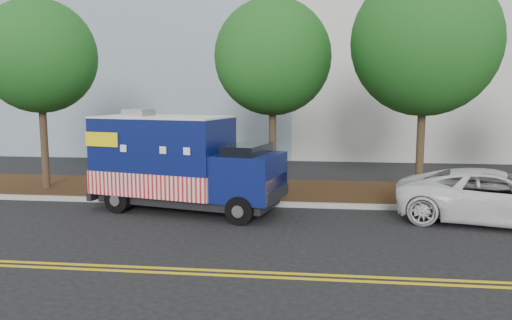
# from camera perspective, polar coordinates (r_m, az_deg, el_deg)

# --- Properties ---
(ground) EXTENTS (120.00, 120.00, 0.00)m
(ground) POSITION_cam_1_polar(r_m,az_deg,el_deg) (14.82, -6.02, -6.32)
(ground) COLOR black
(ground) RESTS_ON ground
(curb) EXTENTS (120.00, 0.18, 0.15)m
(curb) POSITION_cam_1_polar(r_m,az_deg,el_deg) (16.14, -4.92, -4.86)
(curb) COLOR #9E9E99
(curb) RESTS_ON ground
(mulch_strip) EXTENTS (120.00, 4.00, 0.15)m
(mulch_strip) POSITION_cam_1_polar(r_m,az_deg,el_deg) (18.15, -3.58, -3.43)
(mulch_strip) COLOR #321F0D
(mulch_strip) RESTS_ON ground
(centerline_near) EXTENTS (120.00, 0.10, 0.01)m
(centerline_near) POSITION_cam_1_polar(r_m,az_deg,el_deg) (10.71, -11.41, -11.99)
(centerline_near) COLOR gold
(centerline_near) RESTS_ON ground
(centerline_far) EXTENTS (120.00, 0.10, 0.01)m
(centerline_far) POSITION_cam_1_polar(r_m,az_deg,el_deg) (10.49, -11.84, -12.43)
(centerline_far) COLOR gold
(centerline_far) RESTS_ON ground
(tree_a) EXTENTS (3.98, 3.98, 6.84)m
(tree_a) POSITION_cam_1_polar(r_m,az_deg,el_deg) (19.38, -23.52, 10.80)
(tree_a) COLOR #38281C
(tree_a) RESTS_ON ground
(tree_b) EXTENTS (4.08, 4.08, 6.86)m
(tree_b) POSITION_cam_1_polar(r_m,az_deg,el_deg) (17.77, 1.93, 11.66)
(tree_b) COLOR #38281C
(tree_b) RESTS_ON ground
(tree_c) EXTENTS (4.73, 4.73, 7.54)m
(tree_c) POSITION_cam_1_polar(r_m,az_deg,el_deg) (17.29, 18.74, 12.58)
(tree_c) COLOR #38281C
(tree_c) RESTS_ON ground
(sign_post) EXTENTS (0.06, 0.06, 2.40)m
(sign_post) POSITION_cam_1_polar(r_m,az_deg,el_deg) (17.12, -14.36, -0.52)
(sign_post) COLOR #473828
(sign_post) RESTS_ON ground
(food_truck) EXTENTS (6.15, 3.41, 3.07)m
(food_truck) POSITION_cam_1_polar(r_m,az_deg,el_deg) (15.36, -8.86, -0.58)
(food_truck) COLOR black
(food_truck) RESTS_ON ground
(white_car) EXTENTS (5.72, 3.71, 1.47)m
(white_car) POSITION_cam_1_polar(r_m,az_deg,el_deg) (15.27, 25.72, -3.82)
(white_car) COLOR white
(white_car) RESTS_ON ground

